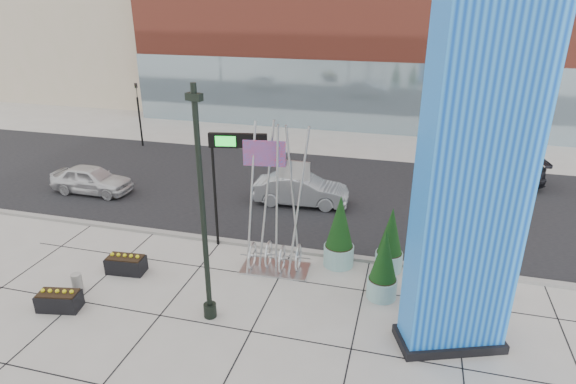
% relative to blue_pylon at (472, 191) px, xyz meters
% --- Properties ---
extents(ground, '(160.00, 160.00, 0.00)m').
position_rel_blue_pylon_xyz_m(ground, '(-6.67, 0.01, -4.73)').
color(ground, '#9E9991').
rests_on(ground, ground).
extents(street_asphalt, '(80.00, 12.00, 0.02)m').
position_rel_blue_pylon_xyz_m(street_asphalt, '(-6.67, 10.01, -4.72)').
color(street_asphalt, black).
rests_on(street_asphalt, ground).
extents(curb_edge, '(80.00, 0.30, 0.12)m').
position_rel_blue_pylon_xyz_m(curb_edge, '(-6.67, 4.01, -4.67)').
color(curb_edge, gray).
rests_on(curb_edge, ground).
extents(tower_podium, '(34.00, 10.00, 11.00)m').
position_rel_blue_pylon_xyz_m(tower_podium, '(-5.67, 27.01, 0.77)').
color(tower_podium, '#953B2B').
rests_on(tower_podium, ground).
extents(tower_glass_front, '(34.00, 0.60, 5.00)m').
position_rel_blue_pylon_xyz_m(tower_glass_front, '(-5.67, 22.21, -2.23)').
color(tower_glass_front, '#8CA5B2').
rests_on(tower_glass_front, ground).
extents(blue_pylon, '(3.21, 2.26, 9.80)m').
position_rel_blue_pylon_xyz_m(blue_pylon, '(0.00, 0.00, 0.00)').
color(blue_pylon, blue).
rests_on(blue_pylon, ground).
extents(lamp_post, '(0.48, 0.40, 7.22)m').
position_rel_blue_pylon_xyz_m(lamp_post, '(-7.12, -0.61, -1.78)').
color(lamp_post, black).
rests_on(lamp_post, ground).
extents(public_art_sculpture, '(2.48, 1.34, 5.51)m').
position_rel_blue_pylon_xyz_m(public_art_sculpture, '(-5.92, 2.55, -3.29)').
color(public_art_sculpture, '#B8BABD').
rests_on(public_art_sculpture, ground).
extents(concrete_bollard, '(0.34, 0.34, 0.67)m').
position_rel_blue_pylon_xyz_m(concrete_bollard, '(-11.97, -0.50, -4.40)').
color(concrete_bollard, gray).
rests_on(concrete_bollard, ground).
extents(overhead_street_sign, '(2.16, 0.58, 4.60)m').
position_rel_blue_pylon_xyz_m(overhead_street_sign, '(-7.92, 3.81, -0.79)').
color(overhead_street_sign, black).
rests_on(overhead_street_sign, ground).
extents(round_planter_east, '(0.98, 0.98, 2.46)m').
position_rel_blue_pylon_xyz_m(round_planter_east, '(-2.07, 1.81, -3.57)').
color(round_planter_east, '#8DBDBB').
rests_on(round_planter_east, ground).
extents(round_planter_mid, '(0.98, 0.98, 2.45)m').
position_rel_blue_pylon_xyz_m(round_planter_mid, '(-1.97, 3.61, -3.57)').
color(round_planter_mid, '#8DBDBB').
rests_on(round_planter_mid, ground).
extents(round_planter_west, '(1.11, 1.11, 2.78)m').
position_rel_blue_pylon_xyz_m(round_planter_west, '(-3.77, 3.48, -3.42)').
color(round_planter_west, '#8DBDBB').
rests_on(round_planter_west, ground).
extents(box_planter_north, '(1.40, 0.79, 0.74)m').
position_rel_blue_pylon_xyz_m(box_planter_north, '(-11.08, 1.01, -4.39)').
color(box_planter_north, black).
rests_on(box_planter_north, ground).
extents(box_planter_south, '(1.41, 0.89, 0.72)m').
position_rel_blue_pylon_xyz_m(box_planter_south, '(-11.91, -1.48, -4.40)').
color(box_planter_south, black).
rests_on(box_planter_south, ground).
extents(car_white_west, '(4.07, 1.66, 1.38)m').
position_rel_blue_pylon_xyz_m(car_white_west, '(-16.86, 7.21, -4.04)').
color(car_white_west, silver).
rests_on(car_white_west, ground).
extents(car_silver_mid, '(4.49, 1.76, 1.45)m').
position_rel_blue_pylon_xyz_m(car_silver_mid, '(-6.39, 8.51, -4.01)').
color(car_silver_mid, '#999CA0').
rests_on(car_silver_mid, ground).
extents(car_dark_east, '(5.76, 3.12, 1.59)m').
position_rel_blue_pylon_xyz_m(car_dark_east, '(2.39, 13.23, -3.94)').
color(car_dark_east, black).
rests_on(car_dark_east, ground).
extents(traffic_signal, '(0.15, 0.18, 4.10)m').
position_rel_blue_pylon_xyz_m(traffic_signal, '(-18.67, 15.01, -2.43)').
color(traffic_signal, black).
rests_on(traffic_signal, ground).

